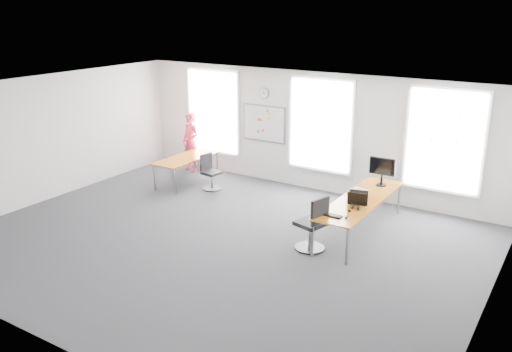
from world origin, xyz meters
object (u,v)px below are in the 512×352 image
Objects in this scene: desk_left at (187,159)px; chair_right at (313,227)px; desk_right at (361,201)px; person at (191,142)px; keyboard at (331,215)px; monitor at (382,169)px; chair_left at (210,174)px; headphones at (355,207)px.

chair_right reaches higher than desk_left.
person is at bearing 164.49° from desk_right.
monitor reaches higher than keyboard.
keyboard is (0.33, 0.08, 0.28)m from chair_right.
monitor is at bearing 87.61° from keyboard.
keyboard is (-0.13, -1.17, 0.06)m from desk_right.
chair_right is 1.21× the size of chair_left.
keyboard is 2.25m from monitor.
chair_left is at bearing -4.08° from desk_left.
desk_right is at bearing 174.41° from chair_right.
monitor is at bearing -76.12° from chair_left.
keyboard is at bearing -104.81° from chair_left.
desk_right is at bearing 86.13° from keyboard.
monitor is at bearing 95.02° from headphones.
chair_left is (-4.32, 0.61, -0.30)m from desk_right.
person is at bearing 122.61° from desk_left.
person reaches higher than chair_left.
monitor is at bearing 4.16° from desk_left.
headphones is at bearing -13.78° from desk_left.
monitor reaches higher than chair_left.
keyboard reaches higher than desk_left.
headphones is at bearing -97.27° from chair_left.
desk_left is at bearing -97.80° from chair_right.
person reaches higher than desk_right.
headphones is (5.84, -2.20, -0.04)m from person.
chair_left is (0.81, -0.06, -0.25)m from desk_left.
person is 5.80m from monitor.
monitor is (0.06, 1.05, 0.43)m from desk_right.
desk_right is 2.79× the size of chair_right.
person is (-5.71, 1.58, 0.14)m from desk_right.
keyboard is at bearing -12.20° from person.
chair_right is 0.92m from headphones.
desk_left is 3.06× the size of monitor.
monitor is (4.37, 0.43, 0.73)m from chair_left.
person is 2.65× the size of monitor.
desk_left is 5.32m from keyboard.
headphones is at bearing -77.84° from desk_right.
keyboard is 2.39× the size of headphones.
headphones reaches higher than desk_left.
keyboard is (4.19, -1.78, 0.36)m from chair_left.
chair_left reaches higher than headphones.
keyboard is (5.58, -2.75, -0.08)m from person.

